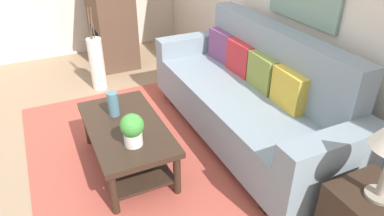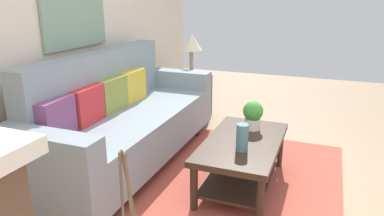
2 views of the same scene
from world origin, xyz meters
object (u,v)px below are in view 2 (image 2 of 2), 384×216
(tabletop_vase, at_px, (242,138))
(side_table, at_px, (191,98))
(throw_pillow_olive, at_px, (112,95))
(table_lamp, at_px, (191,44))
(coffee_table, at_px, (242,153))
(framed_painting, at_px, (74,0))
(throw_pillow_crimson, at_px, (87,105))
(couch, at_px, (125,121))
(throw_pillow_plum, at_px, (56,119))
(potted_plant_tabletop, at_px, (253,114))
(throw_pillow_mustard, at_px, (132,86))

(tabletop_vase, distance_m, side_table, 2.09)
(throw_pillow_olive, height_order, table_lamp, table_lamp)
(throw_pillow_olive, xyz_separation_m, tabletop_vase, (-0.26, -1.34, -0.14))
(table_lamp, bearing_deg, tabletop_vase, -147.69)
(coffee_table, relative_size, framed_painting, 1.27)
(throw_pillow_crimson, xyz_separation_m, framed_painting, (0.38, 0.34, 0.86))
(throw_pillow_olive, relative_size, coffee_table, 0.33)
(couch, bearing_deg, table_lamp, -4.06)
(throw_pillow_plum, height_order, table_lamp, table_lamp)
(throw_pillow_olive, height_order, potted_plant_tabletop, throw_pillow_olive)
(couch, height_order, potted_plant_tabletop, couch)
(potted_plant_tabletop, bearing_deg, tabletop_vase, -177.32)
(throw_pillow_plum, xyz_separation_m, tabletop_vase, (0.49, -1.34, -0.14))
(throw_pillow_crimson, xyz_separation_m, throw_pillow_olive, (0.38, 0.00, 0.00))
(couch, distance_m, framed_painting, 1.20)
(throw_pillow_mustard, distance_m, side_table, 1.21)
(throw_pillow_plum, height_order, framed_painting, framed_painting)
(throw_pillow_crimson, distance_m, throw_pillow_olive, 0.38)
(throw_pillow_plum, relative_size, framed_painting, 0.42)
(throw_pillow_mustard, xyz_separation_m, coffee_table, (-0.43, -1.30, -0.37))
(tabletop_vase, xyz_separation_m, table_lamp, (1.75, 1.11, 0.46))
(table_lamp, bearing_deg, throw_pillow_crimson, 172.97)
(couch, distance_m, table_lamp, 1.60)
(throw_pillow_crimson, bearing_deg, tabletop_vase, -85.00)
(coffee_table, distance_m, framed_painting, 2.05)
(side_table, xyz_separation_m, framed_painting, (-1.49, 0.57, 1.26))
(coffee_table, xyz_separation_m, table_lamp, (1.55, 1.07, 0.68))
(tabletop_vase, xyz_separation_m, side_table, (1.75, 1.11, -0.26))
(throw_pillow_plum, relative_size, table_lamp, 0.63)
(potted_plant_tabletop, height_order, side_table, potted_plant_tabletop)
(couch, bearing_deg, throw_pillow_plum, 170.61)
(side_table, distance_m, framed_painting, 2.04)
(side_table, distance_m, table_lamp, 0.71)
(throw_pillow_crimson, xyz_separation_m, throw_pillow_mustard, (0.75, 0.00, 0.00))
(throw_pillow_olive, relative_size, potted_plant_tabletop, 1.37)
(coffee_table, relative_size, table_lamp, 1.93)
(tabletop_vase, bearing_deg, throw_pillow_olive, 79.02)
(potted_plant_tabletop, distance_m, framed_painting, 1.93)
(side_table, height_order, framed_painting, framed_painting)
(couch, relative_size, potted_plant_tabletop, 9.10)
(couch, height_order, framed_painting, framed_painting)
(throw_pillow_plum, relative_size, throw_pillow_mustard, 1.00)
(throw_pillow_crimson, relative_size, framed_painting, 0.42)
(couch, xyz_separation_m, throw_pillow_plum, (-0.75, 0.12, 0.25))
(throw_pillow_mustard, relative_size, tabletop_vase, 1.67)
(framed_painting, bearing_deg, tabletop_vase, -98.79)
(throw_pillow_plum, distance_m, throw_pillow_mustard, 1.13)
(throw_pillow_plum, xyz_separation_m, framed_painting, (0.75, 0.34, 0.86))
(throw_pillow_olive, height_order, throw_pillow_mustard, same)
(couch, relative_size, framed_painting, 2.76)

